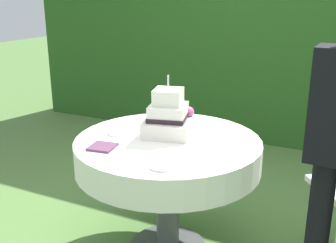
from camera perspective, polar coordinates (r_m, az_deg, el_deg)
name	(u,v)px	position (r m, az deg, el deg)	size (l,w,h in m)	color
foliage_hedge	(267,27)	(4.73, 13.61, 12.57)	(5.79, 0.55, 2.51)	#28561E
cake_table	(168,156)	(2.55, -0.02, -4.80)	(1.14, 1.14, 0.77)	#4C4C51
wedding_cake	(169,117)	(2.56, 0.08, 0.61)	(0.35, 0.35, 0.38)	white
serving_plate_near	(117,133)	(2.62, -7.06, -1.59)	(0.12, 0.12, 0.01)	white
serving_plate_far	(162,166)	(2.12, -0.88, -6.25)	(0.13, 0.13, 0.01)	white
napkin_stack	(103,147)	(2.40, -9.07, -3.50)	(0.14, 0.14, 0.01)	#603856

